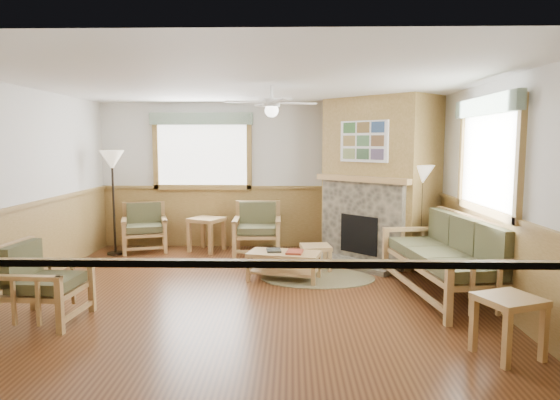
{
  "coord_description": "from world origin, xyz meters",
  "views": [
    {
      "loc": [
        0.56,
        -6.33,
        1.96
      ],
      "look_at": [
        0.4,
        0.7,
        1.15
      ],
      "focal_mm": 32.0,
      "sensor_mm": 36.0,
      "label": 1
    }
  ],
  "objects_px": {
    "end_table_sofa": "(508,326)",
    "armchair_left": "(45,282)",
    "coffee_table": "(284,266)",
    "armchair_back_right": "(257,229)",
    "footstool": "(316,258)",
    "floor_lamp_left": "(114,202)",
    "armchair_back_left": "(145,227)",
    "end_table_chairs": "(207,234)",
    "floor_lamp_right": "(421,218)",
    "sofa": "(443,256)"
  },
  "relations": [
    {
      "from": "end_table_sofa",
      "to": "armchair_left",
      "type": "bearing_deg",
      "value": 170.21
    },
    {
      "from": "coffee_table",
      "to": "armchair_back_right",
      "type": "bearing_deg",
      "value": 119.87
    },
    {
      "from": "armchair_back_right",
      "to": "footstool",
      "type": "xyz_separation_m",
      "value": [
        0.98,
        -1.09,
        -0.26
      ]
    },
    {
      "from": "end_table_sofa",
      "to": "floor_lamp_left",
      "type": "relative_size",
      "value": 0.31
    },
    {
      "from": "armchair_left",
      "to": "coffee_table",
      "type": "height_order",
      "value": "armchair_left"
    },
    {
      "from": "armchair_back_left",
      "to": "end_table_chairs",
      "type": "height_order",
      "value": "armchair_back_left"
    },
    {
      "from": "armchair_back_left",
      "to": "end_table_chairs",
      "type": "bearing_deg",
      "value": -16.92
    },
    {
      "from": "coffee_table",
      "to": "floor_lamp_right",
      "type": "distance_m",
      "value": 2.27
    },
    {
      "from": "sofa",
      "to": "floor_lamp_right",
      "type": "height_order",
      "value": "floor_lamp_right"
    },
    {
      "from": "end_table_chairs",
      "to": "footstool",
      "type": "bearing_deg",
      "value": -34.33
    },
    {
      "from": "coffee_table",
      "to": "end_table_chairs",
      "type": "bearing_deg",
      "value": 140.43
    },
    {
      "from": "armchair_back_left",
      "to": "floor_lamp_left",
      "type": "bearing_deg",
      "value": -163.72
    },
    {
      "from": "end_table_chairs",
      "to": "footstool",
      "type": "relative_size",
      "value": 1.38
    },
    {
      "from": "armchair_back_left",
      "to": "end_table_sofa",
      "type": "height_order",
      "value": "armchair_back_left"
    },
    {
      "from": "sofa",
      "to": "floor_lamp_right",
      "type": "distance_m",
      "value": 1.34
    },
    {
      "from": "armchair_back_left",
      "to": "coffee_table",
      "type": "distance_m",
      "value": 3.19
    },
    {
      "from": "sofa",
      "to": "armchair_left",
      "type": "xyz_separation_m",
      "value": [
        -4.66,
        -1.06,
        -0.07
      ]
    },
    {
      "from": "armchair_left",
      "to": "floor_lamp_right",
      "type": "distance_m",
      "value": 5.27
    },
    {
      "from": "end_table_chairs",
      "to": "floor_lamp_right",
      "type": "xyz_separation_m",
      "value": [
        3.52,
        -1.25,
        0.51
      ]
    },
    {
      "from": "floor_lamp_left",
      "to": "armchair_back_left",
      "type": "bearing_deg",
      "value": 33.2
    },
    {
      "from": "armchair_back_left",
      "to": "sofa",
      "type": "bearing_deg",
      "value": -45.85
    },
    {
      "from": "sofa",
      "to": "armchair_back_left",
      "type": "bearing_deg",
      "value": -126.51
    },
    {
      "from": "end_table_chairs",
      "to": "end_table_sofa",
      "type": "height_order",
      "value": "end_table_chairs"
    },
    {
      "from": "sofa",
      "to": "footstool",
      "type": "distance_m",
      "value": 2.03
    },
    {
      "from": "armchair_back_right",
      "to": "end_table_chairs",
      "type": "bearing_deg",
      "value": 165.8
    },
    {
      "from": "armchair_back_right",
      "to": "armchair_left",
      "type": "bearing_deg",
      "value": -122.95
    },
    {
      "from": "footstool",
      "to": "floor_lamp_right",
      "type": "relative_size",
      "value": 0.27
    },
    {
      "from": "sofa",
      "to": "armchair_back_right",
      "type": "height_order",
      "value": "sofa"
    },
    {
      "from": "footstool",
      "to": "armchair_back_right",
      "type": "bearing_deg",
      "value": 131.9
    },
    {
      "from": "armchair_back_right",
      "to": "end_table_sofa",
      "type": "bearing_deg",
      "value": -59.67
    },
    {
      "from": "armchair_left",
      "to": "coffee_table",
      "type": "relative_size",
      "value": 0.87
    },
    {
      "from": "footstool",
      "to": "floor_lamp_left",
      "type": "distance_m",
      "value": 3.71
    },
    {
      "from": "end_table_sofa",
      "to": "floor_lamp_right",
      "type": "relative_size",
      "value": 0.35
    },
    {
      "from": "armchair_back_left",
      "to": "footstool",
      "type": "height_order",
      "value": "armchair_back_left"
    },
    {
      "from": "end_table_chairs",
      "to": "floor_lamp_left",
      "type": "bearing_deg",
      "value": -169.57
    },
    {
      "from": "sofa",
      "to": "coffee_table",
      "type": "xyz_separation_m",
      "value": [
        -2.06,
        0.66,
        -0.3
      ]
    },
    {
      "from": "end_table_chairs",
      "to": "floor_lamp_right",
      "type": "distance_m",
      "value": 3.77
    },
    {
      "from": "end_table_chairs",
      "to": "floor_lamp_right",
      "type": "height_order",
      "value": "floor_lamp_right"
    },
    {
      "from": "sofa",
      "to": "end_table_sofa",
      "type": "distance_m",
      "value": 1.88
    },
    {
      "from": "armchair_back_right",
      "to": "armchair_left",
      "type": "xyz_separation_m",
      "value": [
        -2.1,
        -3.4,
        -0.02
      ]
    },
    {
      "from": "end_table_sofa",
      "to": "end_table_chairs",
      "type": "bearing_deg",
      "value": 128.52
    },
    {
      "from": "coffee_table",
      "to": "end_table_chairs",
      "type": "distance_m",
      "value": 2.37
    },
    {
      "from": "end_table_sofa",
      "to": "floor_lamp_right",
      "type": "bearing_deg",
      "value": 90.0
    },
    {
      "from": "armchair_back_right",
      "to": "armchair_back_left",
      "type": "bearing_deg",
      "value": 172.81
    },
    {
      "from": "end_table_sofa",
      "to": "armchair_back_left",
      "type": "bearing_deg",
      "value": 136.45
    },
    {
      "from": "armchair_back_left",
      "to": "floor_lamp_left",
      "type": "xyz_separation_m",
      "value": [
        -0.44,
        -0.29,
        0.49
      ]
    },
    {
      "from": "end_table_chairs",
      "to": "floor_lamp_right",
      "type": "bearing_deg",
      "value": -19.53
    },
    {
      "from": "armchair_back_right",
      "to": "floor_lamp_right",
      "type": "xyz_separation_m",
      "value": [
        2.59,
        -1.04,
        0.36
      ]
    },
    {
      "from": "floor_lamp_left",
      "to": "floor_lamp_right",
      "type": "distance_m",
      "value": 5.19
    },
    {
      "from": "end_table_chairs",
      "to": "armchair_left",
      "type": "bearing_deg",
      "value": -107.88
    }
  ]
}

